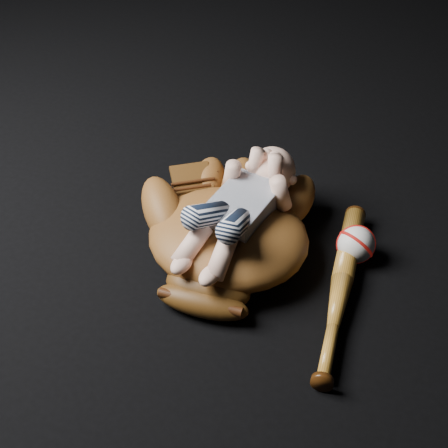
{
  "coord_description": "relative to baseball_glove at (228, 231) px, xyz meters",
  "views": [
    {
      "loc": [
        0.36,
        -1.09,
        1.0
      ],
      "look_at": [
        0.01,
        -0.07,
        0.08
      ],
      "focal_mm": 55.0,
      "sensor_mm": 36.0,
      "label": 1
    }
  ],
  "objects": [
    {
      "name": "baseball_glove",
      "position": [
        0.0,
        0.0,
        0.0
      ],
      "size": [
        0.42,
        0.48,
        0.15
      ],
      "primitive_type": null,
      "rotation": [
        0.0,
        0.0,
        0.01
      ],
      "color": "#5F3514",
      "rests_on": "ground"
    },
    {
      "name": "baseball_bat",
      "position": [
        0.25,
        -0.04,
        -0.05
      ],
      "size": [
        0.08,
        0.48,
        0.04
      ],
      "primitive_type": null,
      "rotation": [
        0.0,
        0.0,
        0.07
      ],
      "color": "#B37422",
      "rests_on": "ground"
    },
    {
      "name": "baseball",
      "position": [
        0.25,
        0.09,
        -0.03
      ],
      "size": [
        0.09,
        0.09,
        0.08
      ],
      "primitive_type": "sphere",
      "rotation": [
        0.0,
        0.0,
        -0.13
      ],
      "color": "white",
      "rests_on": "ground"
    },
    {
      "name": "newborn_baby",
      "position": [
        0.01,
        0.01,
        0.06
      ],
      "size": [
        0.25,
        0.41,
        0.16
      ],
      "primitive_type": null,
      "rotation": [
        0.0,
        0.0,
        -0.19
      ],
      "color": "beige",
      "rests_on": "baseball_glove"
    }
  ]
}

